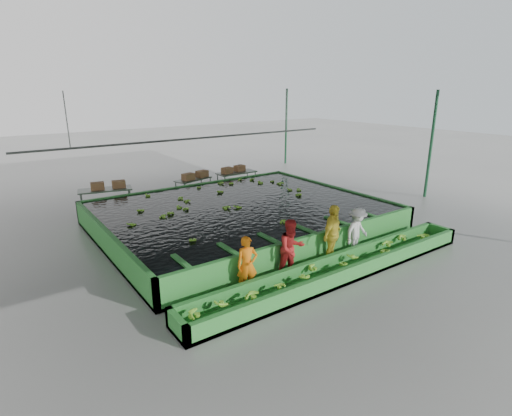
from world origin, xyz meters
TOP-DOWN VIEW (x-y plane):
  - ground at (0.00, 0.00)m, footprint 80.00×80.00m
  - shed_roof at (0.00, 0.00)m, footprint 20.00×22.00m
  - shed_posts at (0.00, 0.00)m, footprint 20.00×22.00m
  - flotation_tank at (0.00, 1.50)m, footprint 10.00×8.00m
  - tank_water at (0.00, 1.50)m, footprint 9.70×7.70m
  - sorting_trough at (0.00, -3.60)m, footprint 10.00×1.00m
  - cableway_rail at (0.00, 5.00)m, footprint 0.08×0.08m
  - rail_hanger_left at (-5.00, 5.00)m, footprint 0.04×0.04m
  - rail_hanger_right at (5.00, 5.00)m, footprint 0.04×0.04m
  - worker_a at (-2.61, -2.80)m, footprint 0.64×0.52m
  - worker_b at (-1.13, -2.80)m, footprint 0.89×0.73m
  - worker_c at (0.46, -2.80)m, footprint 1.16×0.81m
  - worker_d at (1.56, -2.80)m, footprint 1.08×0.72m
  - packing_table_left at (-3.59, 6.53)m, footprint 2.29×1.33m
  - packing_table_mid at (0.62, 6.68)m, footprint 1.99×1.23m
  - packing_table_right at (2.95, 6.42)m, footprint 2.07×0.86m
  - box_stack_left at (-3.45, 6.50)m, footprint 1.44×0.65m
  - box_stack_mid at (0.73, 6.66)m, footprint 1.49×0.74m
  - box_stack_right at (2.82, 6.49)m, footprint 1.40×0.57m
  - floating_bananas at (0.00, 2.30)m, footprint 8.74×5.96m
  - trough_bananas at (0.00, -3.60)m, footprint 9.05×0.60m

SIDE VIEW (x-z plane):
  - ground at x=0.00m, z-range 0.00..0.00m
  - sorting_trough at x=0.00m, z-range 0.00..0.50m
  - trough_bananas at x=0.00m, z-range 0.34..0.46m
  - packing_table_mid at x=0.62m, z-range 0.00..0.85m
  - flotation_tank at x=0.00m, z-range 0.00..0.90m
  - packing_table_right at x=2.95m, z-range 0.00..0.94m
  - packing_table_left at x=-3.59m, z-range 0.00..0.98m
  - worker_a at x=-2.61m, z-range 0.00..1.52m
  - worker_d at x=1.56m, z-range 0.00..1.56m
  - worker_b at x=-1.13m, z-range 0.00..1.69m
  - box_stack_mid at x=0.73m, z-range 0.69..1.00m
  - tank_water at x=0.00m, z-range 0.85..0.85m
  - floating_bananas at x=0.00m, z-range 0.79..0.91m
  - worker_c at x=0.46m, z-range 0.00..1.83m
  - box_stack_right at x=2.82m, z-range 0.79..1.08m
  - box_stack_left at x=-3.45m, z-range 0.83..1.13m
  - shed_posts at x=0.00m, z-range 0.00..5.00m
  - cableway_rail at x=0.00m, z-range -4.00..10.00m
  - rail_hanger_left at x=-5.00m, z-range 3.00..5.00m
  - rail_hanger_right at x=5.00m, z-range 3.00..5.00m
  - shed_roof at x=0.00m, z-range 4.98..5.02m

